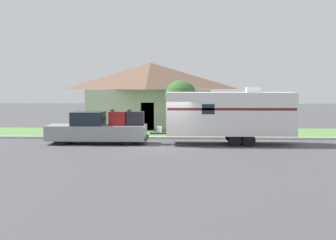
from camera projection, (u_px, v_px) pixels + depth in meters
name	position (u px, v px, depth m)	size (l,w,h in m)	color
ground_plane	(169.00, 147.00, 26.04)	(120.00, 120.00, 0.00)	#47474C
curb_strip	(171.00, 138.00, 29.77)	(80.00, 0.30, 0.14)	beige
lawn_strip	(172.00, 133.00, 33.41)	(80.00, 7.00, 0.03)	#568442
house_across_street	(151.00, 93.00, 38.76)	(10.29, 7.75, 5.26)	#B2B2A8
pickup_truck	(98.00, 129.00, 27.35)	(5.87, 1.91, 2.01)	black
travel_trailer	(230.00, 114.00, 27.02)	(8.28, 2.36, 3.29)	black
mailbox	(122.00, 122.00, 30.82)	(0.48, 0.20, 1.33)	brown
tree_in_yard	(181.00, 96.00, 32.55)	(2.20, 2.20, 3.77)	brown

